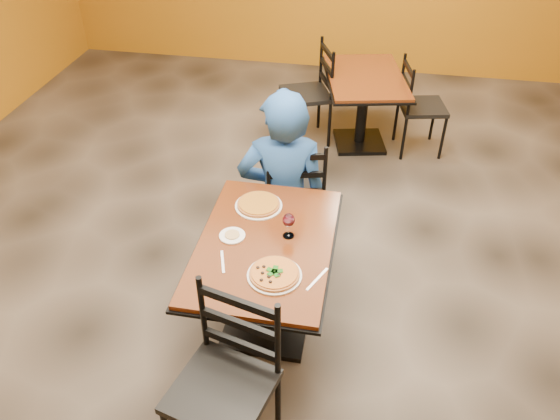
% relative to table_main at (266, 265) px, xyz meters
% --- Properties ---
extents(floor, '(7.00, 8.00, 0.01)m').
position_rel_table_main_xyz_m(floor, '(0.00, 0.50, -0.56)').
color(floor, black).
rests_on(floor, ground).
extents(table_main, '(0.83, 1.23, 0.75)m').
position_rel_table_main_xyz_m(table_main, '(0.00, 0.00, 0.00)').
color(table_main, '#63220F').
rests_on(table_main, floor).
extents(table_second, '(0.95, 1.23, 0.75)m').
position_rel_table_main_xyz_m(table_second, '(0.45, 2.56, -0.01)').
color(table_second, '#63220F').
rests_on(table_second, floor).
extents(chair_main_near, '(0.57, 0.57, 1.04)m').
position_rel_table_main_xyz_m(chair_main_near, '(-0.04, -0.90, -0.04)').
color(chair_main_near, black).
rests_on(chair_main_near, floor).
extents(chair_main_far, '(0.53, 0.53, 0.98)m').
position_rel_table_main_xyz_m(chair_main_far, '(0.03, 0.94, -0.07)').
color(chair_main_far, black).
rests_on(chair_main_far, floor).
extents(chair_second_left, '(0.59, 0.59, 1.00)m').
position_rel_table_main_xyz_m(chair_second_left, '(-0.12, 2.56, -0.06)').
color(chair_second_left, black).
rests_on(chair_second_left, floor).
extents(chair_second_right, '(0.50, 0.50, 0.93)m').
position_rel_table_main_xyz_m(chair_second_right, '(1.03, 2.56, -0.09)').
color(chair_second_right, black).
rests_on(chair_second_right, floor).
extents(diner, '(0.73, 0.53, 1.38)m').
position_rel_table_main_xyz_m(diner, '(-0.03, 0.79, 0.13)').
color(diner, '#1A4894').
rests_on(diner, floor).
extents(plate_main, '(0.31, 0.31, 0.01)m').
position_rel_table_main_xyz_m(plate_main, '(0.11, -0.28, 0.20)').
color(plate_main, white).
rests_on(plate_main, table_main).
extents(pizza_main, '(0.28, 0.28, 0.02)m').
position_rel_table_main_xyz_m(pizza_main, '(0.11, -0.28, 0.21)').
color(pizza_main, maroon).
rests_on(pizza_main, plate_main).
extents(plate_far, '(0.31, 0.31, 0.01)m').
position_rel_table_main_xyz_m(plate_far, '(-0.12, 0.34, 0.20)').
color(plate_far, white).
rests_on(plate_far, table_main).
extents(pizza_far, '(0.28, 0.28, 0.02)m').
position_rel_table_main_xyz_m(pizza_far, '(-0.12, 0.34, 0.21)').
color(pizza_far, gold).
rests_on(pizza_far, plate_far).
extents(side_plate, '(0.16, 0.16, 0.01)m').
position_rel_table_main_xyz_m(side_plate, '(-0.21, 0.02, 0.20)').
color(side_plate, white).
rests_on(side_plate, table_main).
extents(dip, '(0.09, 0.09, 0.01)m').
position_rel_table_main_xyz_m(dip, '(-0.21, 0.02, 0.21)').
color(dip, tan).
rests_on(dip, side_plate).
extents(wine_glass, '(0.08, 0.08, 0.18)m').
position_rel_table_main_xyz_m(wine_glass, '(0.13, 0.08, 0.28)').
color(wine_glass, white).
rests_on(wine_glass, table_main).
extents(fork, '(0.07, 0.18, 0.00)m').
position_rel_table_main_xyz_m(fork, '(-0.21, -0.22, 0.20)').
color(fork, silver).
rests_on(fork, table_main).
extents(knife, '(0.10, 0.20, 0.00)m').
position_rel_table_main_xyz_m(knife, '(0.35, -0.26, 0.20)').
color(knife, silver).
rests_on(knife, table_main).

